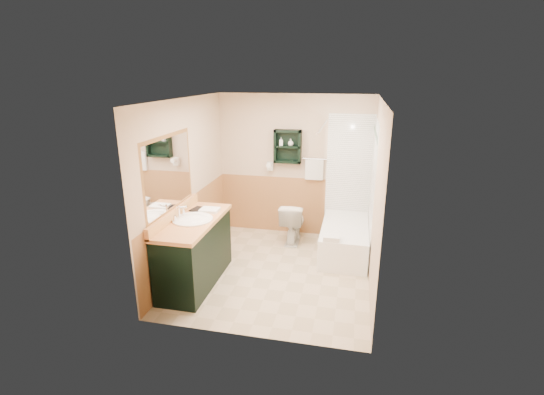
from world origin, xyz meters
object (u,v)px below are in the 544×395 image
Objects in this scene: soap_bottle_a at (281,144)px; soap_bottle_b at (291,143)px; wall_shelf at (288,147)px; hair_dryer at (270,166)px; vanity at (195,252)px; toilet at (293,222)px; bathtub at (344,238)px; vanity_book at (192,202)px.

soap_bottle_b is (0.16, 0.00, 0.01)m from soap_bottle_a.
wall_shelf is 0.46m from hair_dryer.
soap_bottle_a is 1.14× the size of soap_bottle_b.
vanity is 2.08× the size of toilet.
bathtub is 11.28× the size of soap_bottle_a.
vanity_book is at bearing -121.64° from soap_bottle_a.
soap_bottle_a is (-0.27, 0.31, 1.26)m from toilet.
bathtub is at bearing -29.86° from soap_bottle_b.
vanity_book is (-1.06, -1.55, -0.54)m from wall_shelf.
wall_shelf is 1.26m from toilet.
hair_dryer is at bearing 73.13° from vanity.
soap_bottle_a is at bearing -49.71° from toilet.
toilet is 3.30× the size of vanity_book.
soap_bottle_a is 0.16m from soap_bottle_b.
soap_bottle_a reaches higher than vanity_book.
toilet is (1.05, 1.62, -0.12)m from vanity.
toilet is at bearing 163.92° from bathtub.
soap_bottle_a is (0.79, 1.93, 1.14)m from vanity.
wall_shelf is at bearing 151.20° from bathtub.
vanity is (-0.59, -1.96, -0.75)m from hair_dryer.
bathtub is (1.03, -0.56, -1.32)m from wall_shelf.
hair_dryer reaches higher than toilet.
wall_shelf is 0.80× the size of toilet.
soap_bottle_b is at bearing 65.03° from vanity_book.
bathtub is at bearing 35.57° from vanity.
soap_bottle_a reaches higher than vanity.
vanity_book is (-0.17, 0.39, 0.55)m from vanity.
soap_bottle_b is at bearing 0.00° from soap_bottle_a.
bathtub is (1.33, -0.59, -0.97)m from hair_dryer.
toilet is 1.32m from soap_bottle_b.
toilet is at bearing -49.00° from soap_bottle_a.
hair_dryer is at bearing 175.24° from wall_shelf.
soap_bottle_b is at bearing -71.69° from toilet.
toilet is 1.32m from soap_bottle_a.
soap_bottle_b is (0.95, 1.93, 1.16)m from vanity.
bathtub is at bearing -28.80° from wall_shelf.
soap_bottle_a is at bearing -8.97° from hair_dryer.
toilet is at bearing 57.02° from vanity.
wall_shelf reaches higher than soap_bottle_b.
soap_bottle_b is (-0.11, 0.31, 1.27)m from toilet.
wall_shelf is 0.39× the size of vanity.
bathtub is 1.78m from soap_bottle_b.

